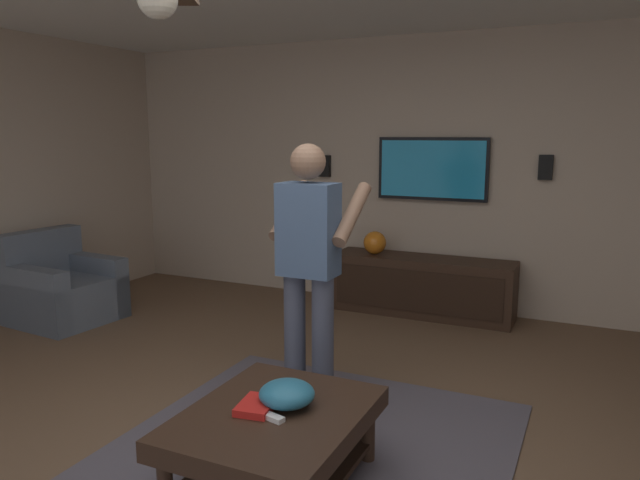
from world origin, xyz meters
The scene contains 14 objects.
ground_plane centered at (0.00, 0.00, 0.00)m, with size 8.47×8.47×0.00m, color brown.
wall_back_tv centered at (3.23, 0.00, 1.31)m, with size 0.10×7.26×2.62m, color #BCA893.
area_rug centered at (0.00, -0.06, 0.01)m, with size 2.50×2.07×0.01m, color #514C56.
armchair centered at (1.32, 3.02, 0.28)m, with size 0.86×0.87×0.82m.
coffee_table centered at (-0.20, -0.06, 0.30)m, with size 1.00×0.80×0.40m.
media_console centered at (2.90, 0.08, 0.28)m, with size 0.45×1.70×0.55m.
tv centered at (3.14, 0.08, 1.37)m, with size 0.05×1.06×0.60m.
person_standing centered at (0.81, 0.24, 0.93)m, with size 0.53×0.53×1.64m.
bowl centered at (-0.12, -0.09, 0.46)m, with size 0.27×0.27×0.12m, color teal.
remote_white centered at (-0.28, -0.08, 0.41)m, with size 0.15×0.04×0.02m, color white.
book centered at (-0.22, 0.03, 0.42)m, with size 0.22×0.16×0.04m, color red.
vase_round centered at (2.88, 0.56, 0.66)m, with size 0.22×0.22×0.22m, color orange.
wall_speaker_left centered at (3.15, -0.93, 1.40)m, with size 0.06×0.12×0.22m, color black.
wall_speaker_right centered at (3.15, 1.22, 1.37)m, with size 0.06×0.12×0.22m, color black.
Camera 1 is at (-2.53, -1.39, 1.70)m, focal length 33.81 mm.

